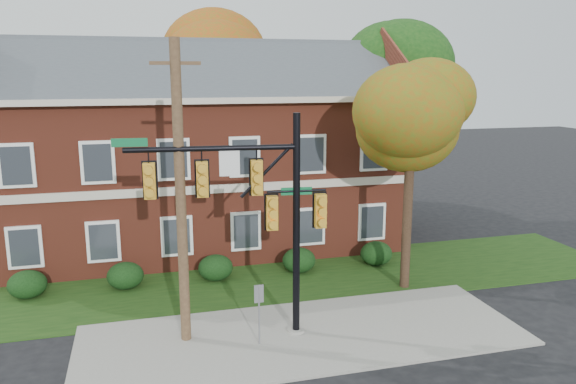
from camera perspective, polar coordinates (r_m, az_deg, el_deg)
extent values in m
plane|color=black|center=(17.55, 2.59, -15.85)|extent=(120.00, 120.00, 0.00)
cube|color=gray|center=(18.38, 1.61, -14.35)|extent=(14.00, 5.00, 0.08)
cube|color=#193811|center=(22.82, -2.05, -9.01)|extent=(30.00, 6.00, 0.04)
cube|color=maroon|center=(27.32, -9.07, 1.93)|extent=(18.00, 8.00, 7.00)
cube|color=beige|center=(26.94, -9.33, 9.53)|extent=(18.80, 8.80, 0.24)
cube|color=beige|center=(23.38, -7.99, 0.28)|extent=(18.00, 0.12, 0.35)
ellipsoid|color=black|center=(23.18, -24.96, -8.51)|extent=(1.40, 1.26, 1.05)
ellipsoid|color=black|center=(22.81, -16.20, -8.17)|extent=(1.40, 1.26, 1.05)
ellipsoid|color=black|center=(22.97, -7.37, -7.63)|extent=(1.40, 1.26, 1.05)
ellipsoid|color=black|center=(23.65, 1.12, -6.95)|extent=(1.40, 1.26, 1.05)
ellipsoid|color=black|center=(24.81, 8.95, -6.18)|extent=(1.40, 1.26, 1.05)
cylinder|color=black|center=(21.82, 12.03, -2.38)|extent=(0.36, 0.36, 5.76)
ellipsoid|color=#A3410E|center=(21.24, 12.45, 7.07)|extent=(4.25, 4.25, 3.60)
ellipsoid|color=#A3410E|center=(21.17, 14.51, 8.59)|extent=(3.50, 3.50, 3.00)
cylinder|color=black|center=(31.36, 11.14, 3.17)|extent=(0.36, 0.36, 7.04)
ellipsoid|color=#0F3910|center=(31.01, 11.48, 11.23)|extent=(5.95, 5.95, 5.04)
ellipsoid|color=#0F3910|center=(30.94, 13.45, 12.25)|extent=(4.90, 4.90, 4.20)
cylinder|color=black|center=(35.25, -8.89, 4.73)|extent=(0.36, 0.36, 7.68)
ellipsoid|color=red|center=(34.98, -9.15, 12.55)|extent=(6.46, 6.46, 5.47)
ellipsoid|color=red|center=(34.54, -7.47, 13.60)|extent=(5.32, 5.32, 4.56)
cylinder|color=gray|center=(18.54, 0.82, -13.96)|extent=(0.56, 0.56, 0.16)
cylinder|color=black|center=(17.31, 0.86, -3.66)|extent=(0.24, 0.24, 7.05)
cylinder|color=black|center=(16.53, -7.74, 4.40)|extent=(5.03, 0.63, 0.16)
cylinder|color=black|center=(17.04, 0.87, 0.09)|extent=(1.81, 0.25, 0.08)
cube|color=gold|center=(16.71, -13.88, 1.09)|extent=(0.47, 0.34, 1.17)
cube|color=gold|center=(16.67, -8.70, 1.28)|extent=(0.47, 0.34, 1.17)
cube|color=gold|center=(16.77, -3.19, 1.46)|extent=(0.47, 0.34, 1.17)
cube|color=silver|center=(16.62, -5.97, 2.91)|extent=(0.61, 0.10, 0.76)
cube|color=#0C5E32|center=(16.59, -15.81, 4.86)|extent=(1.01, 0.13, 0.24)
cube|color=gold|center=(17.06, -1.63, -2.15)|extent=(0.47, 0.34, 1.17)
cube|color=gold|center=(17.34, 3.32, -1.94)|extent=(0.47, 0.34, 1.17)
cube|color=#0C5E32|center=(17.04, 0.87, 0.09)|extent=(0.96, 0.13, 0.23)
cylinder|color=#473121|center=(16.87, -10.85, -0.55)|extent=(0.33, 0.33, 9.18)
cube|color=#473121|center=(16.49, -11.39, 12.72)|extent=(1.43, 0.21, 0.10)
cylinder|color=slate|center=(17.39, -2.95, -12.49)|extent=(0.06, 0.06, 1.98)
cube|color=slate|center=(17.11, -2.98, -10.29)|extent=(0.29, 0.04, 0.56)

